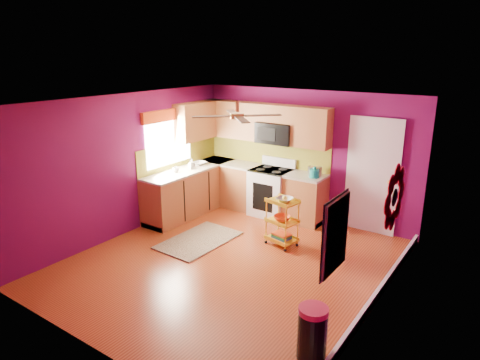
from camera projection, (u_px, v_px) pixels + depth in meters
The scene contains 18 objects.
ground at pixel (230, 263), 6.71m from camera, with size 5.00×5.00×0.00m, color maroon.
room_envelope at pixel (231, 162), 6.22m from camera, with size 4.54×5.04×2.52m.
lower_cabinets at pixel (229, 191), 8.74m from camera, with size 2.81×2.31×0.94m.
electric_range at pixel (271, 191), 8.58m from camera, with size 0.76×0.66×1.13m.
upper_cabinetry at pixel (243, 123), 8.57m from camera, with size 2.80×2.30×1.26m.
left_window at pixel (168, 129), 8.24m from camera, with size 0.08×1.35×1.08m.
panel_door at pixel (372, 177), 7.62m from camera, with size 0.95×0.11×2.15m.
right_wall_art at pixel (372, 212), 4.81m from camera, with size 0.04×2.74×1.04m.
ceiling_fan at pixel (237, 115), 6.20m from camera, with size 1.01×1.01×0.26m.
shag_rug at pixel (199, 240), 7.48m from camera, with size 0.88×1.44×0.02m, color black.
rolling_cart at pixel (282, 220), 7.19m from camera, with size 0.56×0.46×0.90m.
trash_can at pixel (312, 333), 4.54m from camera, with size 0.39×0.40×0.61m.
teal_kettle at pixel (314, 173), 7.89m from camera, with size 0.18×0.18×0.21m.
toaster at pixel (315, 171), 8.00m from camera, with size 0.22×0.15×0.18m, color beige.
soap_bottle_a at pixel (191, 164), 8.46m from camera, with size 0.08×0.09×0.19m, color #EA3F72.
soap_bottle_b at pixel (192, 163), 8.59m from camera, with size 0.14×0.14×0.17m, color white.
counter_dish at pixel (200, 163), 8.80m from camera, with size 0.25×0.25×0.06m, color white.
counter_cup at pixel (176, 170), 8.26m from camera, with size 0.12×0.12×0.10m, color white.
Camera 1 is at (3.56, -4.89, 3.17)m, focal length 32.00 mm.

